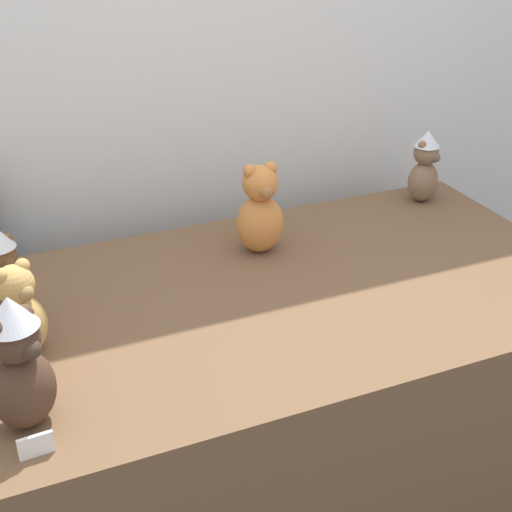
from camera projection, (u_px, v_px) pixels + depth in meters
wall_back at (166, 45)px, 2.32m from camera, size 7.00×0.08×2.60m
display_table at (256, 407)px, 2.16m from camera, size 1.90×0.96×0.77m
teddy_bear_ginger at (260, 211)px, 2.15m from camera, size 0.15×0.13×0.28m
teddy_bear_mocha at (425, 167)px, 2.48m from camera, size 0.14×0.13×0.25m
teddy_bear_chestnut at (2, 276)px, 1.81m from camera, size 0.15×0.15×0.27m
teddy_bear_cocoa at (20, 364)px, 1.45m from camera, size 0.18×0.17×0.31m
teddy_bear_honey at (20, 313)px, 1.68m from camera, size 0.16×0.15×0.24m
name_card_front_middle at (36, 446)px, 1.42m from camera, size 0.07×0.01×0.05m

